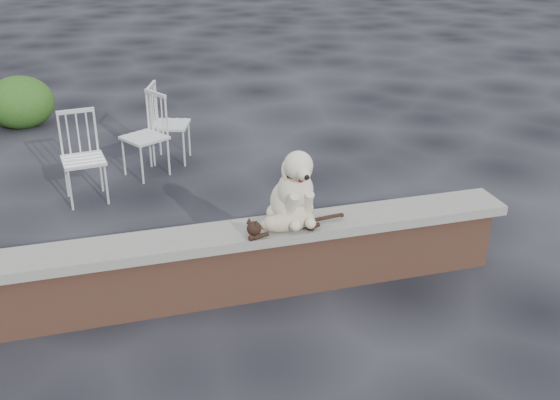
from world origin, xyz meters
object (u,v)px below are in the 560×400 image
object	(u,v)px
dog	(292,184)
cat	(287,221)
chair_e	(170,123)
chair_b	(83,158)
chair_d	(144,136)

from	to	relation	value
dog	cat	world-z (taller)	dog
dog	cat	distance (m)	0.29
chair_e	chair_b	xyz separation A→B (m)	(-1.01, -0.91, 0.00)
chair_b	dog	bearing A→B (deg)	-60.68
chair_e	chair_b	bearing A→B (deg)	150.54
dog	chair_d	bearing A→B (deg)	104.74
cat	chair_d	world-z (taller)	chair_d
dog	chair_d	world-z (taller)	dog
cat	chair_b	world-z (taller)	chair_b
cat	chair_b	xyz separation A→B (m)	(-1.49, 2.33, -0.19)
chair_b	cat	bearing A→B (deg)	-63.85
dog	cat	xyz separation A→B (m)	(-0.08, -0.15, -0.24)
chair_e	cat	bearing A→B (deg)	-152.89
cat	dog	bearing A→B (deg)	58.32
chair_d	dog	bearing A→B (deg)	-10.54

